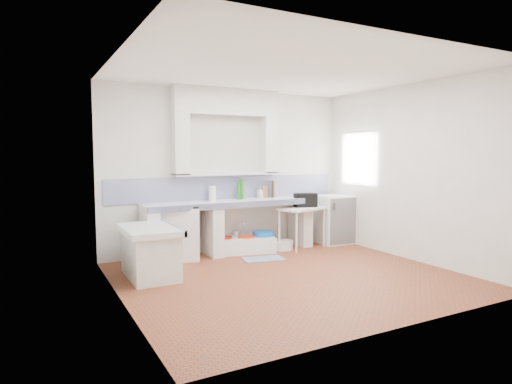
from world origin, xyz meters
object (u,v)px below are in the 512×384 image
side_table (302,228)px  sink (245,245)px  stove (179,233)px  fridge (333,219)px

side_table → sink: bearing=152.8°
stove → sink: stove is taller
side_table → fridge: size_ratio=0.98×
stove → side_table: bearing=6.1°
fridge → side_table: bearing=-167.8°
sink → fridge: 1.87m
fridge → stove: bearing=-178.0°
stove → sink: 1.20m
sink → fridge: bearing=10.0°
stove → side_table: (2.22, -0.24, -0.05)m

